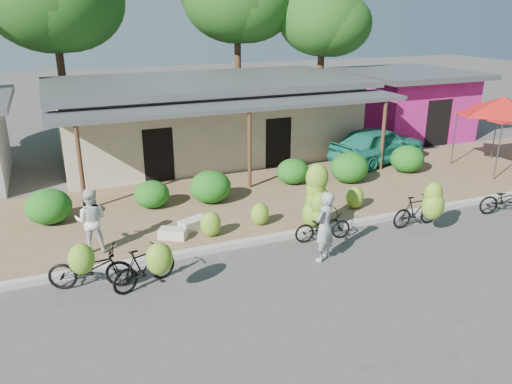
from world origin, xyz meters
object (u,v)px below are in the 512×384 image
(red_canopy, at_px, (502,106))
(sack_near, at_px, (194,224))
(bike_right, at_px, (423,207))
(tree_near_right, at_px, (318,18))
(bike_center, at_px, (319,208))
(bystander, at_px, (91,220))
(bike_far_left, at_px, (90,267))
(sack_far, at_px, (173,234))
(teal_van, at_px, (378,145))
(bike_left, at_px, (148,265))
(vendor, at_px, (324,227))
(bike_far_right, at_px, (507,199))

(red_canopy, xyz_separation_m, sack_near, (-12.68, -1.13, -2.34))
(bike_right, distance_m, sack_near, 6.65)
(tree_near_right, height_order, sack_near, tree_near_right)
(bike_center, bearing_deg, sack_near, 70.60)
(tree_near_right, relative_size, bystander, 4.38)
(bike_far_left, distance_m, bike_center, 6.27)
(bike_center, bearing_deg, sack_far, 80.19)
(red_canopy, bearing_deg, teal_van, 146.53)
(bike_left, xyz_separation_m, teal_van, (10.70, 6.25, 0.27))
(bike_left, height_order, vendor, vendor)
(sack_far, height_order, vendor, vendor)
(red_canopy, distance_m, teal_van, 4.86)
(tree_near_right, bearing_deg, bike_left, -130.80)
(tree_near_right, xyz_separation_m, sack_far, (-10.87, -11.66, -5.45))
(bike_center, distance_m, bike_right, 3.10)
(sack_far, bearing_deg, bystander, 177.85)
(bike_far_right, bearing_deg, bike_right, 104.89)
(tree_near_right, distance_m, red_canopy, 10.88)
(bike_left, xyz_separation_m, bike_right, (8.01, 0.27, 0.09))
(bike_left, bearing_deg, bike_right, -110.06)
(vendor, bearing_deg, tree_near_right, -148.47)
(bike_far_left, bearing_deg, tree_near_right, -28.10)
(red_canopy, bearing_deg, vendor, -158.19)
(red_canopy, height_order, teal_van, red_canopy)
(bike_far_left, relative_size, sack_far, 2.73)
(bike_center, bearing_deg, red_canopy, -67.21)
(tree_near_right, height_order, bike_left, tree_near_right)
(bystander, bearing_deg, bike_right, -174.05)
(bike_center, xyz_separation_m, bike_far_right, (6.31, -0.80, -0.36))
(red_canopy, relative_size, bike_right, 2.17)
(bike_left, distance_m, sack_near, 3.19)
(teal_van, bearing_deg, bike_far_left, 102.79)
(tree_near_right, distance_m, sack_far, 16.84)
(bike_far_left, distance_m, sack_near, 3.72)
(bike_left, xyz_separation_m, vendor, (4.42, -0.28, 0.32))
(bike_center, relative_size, bystander, 1.22)
(bike_left, relative_size, bike_center, 0.83)
(bike_right, bearing_deg, bike_far_right, -90.23)
(bike_left, bearing_deg, bike_far_left, 47.04)
(bike_far_left, bearing_deg, bike_center, -68.39)
(bike_far_right, bearing_deg, teal_van, 21.27)
(bike_right, relative_size, bystander, 0.95)
(tree_near_right, relative_size, bike_right, 4.64)
(red_canopy, bearing_deg, sack_far, -173.43)
(bystander, xyz_separation_m, teal_van, (11.69, 3.97, -0.10))
(red_canopy, distance_m, vendor, 10.98)
(tree_near_right, distance_m, bystander, 18.01)
(bike_far_right, distance_m, bystander, 12.48)
(bike_far_left, xyz_separation_m, vendor, (5.65, -0.76, 0.34))
(bike_far_right, bearing_deg, sack_near, 91.41)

